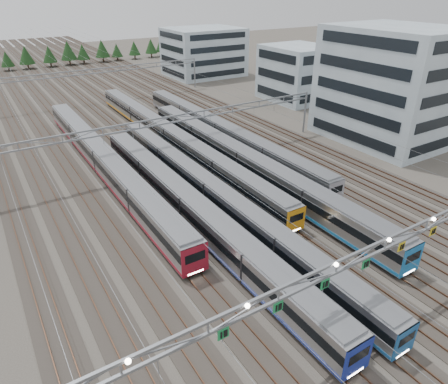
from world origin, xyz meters
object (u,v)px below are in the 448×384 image
depot_bldg_mid (298,73)px  train_d (171,137)px  train_a (104,160)px  train_b (191,208)px  gantry_near (386,247)px  train_f (221,131)px  gantry_far (93,75)px  depot_bldg_north (204,52)px  depot_bldg_south (392,85)px  train_c (212,192)px  gantry_mid (173,125)px  train_e (245,162)px

depot_bldg_mid → train_d: bearing=-161.6°
train_a → depot_bldg_mid: (54.78, 18.33, 4.25)m
train_b → gantry_near: 23.42m
train_f → gantry_far: bearing=105.2°
train_a → depot_bldg_north: (49.96, 56.95, 4.84)m
depot_bldg_south → depot_bldg_mid: (4.93, 30.47, -3.47)m
train_c → depot_bldg_south: 41.96m
train_b → depot_bldg_north: 89.44m
gantry_mid → train_f: bearing=18.3°
train_e → depot_bldg_north: 76.07m
gantry_near → depot_bldg_north: bearing=68.6°
train_f → depot_bldg_north: bearing=63.4°
train_f → gantry_near: gantry_near is taller
train_e → train_d: bearing=105.3°
depot_bldg_mid → depot_bldg_north: (-4.82, 38.62, 0.58)m
train_b → gantry_near: gantry_near is taller
train_d → train_e: (4.50, -16.48, 0.16)m
train_b → train_e: size_ratio=0.90×
train_e → gantry_mid: size_ratio=1.02×
train_e → train_f: (4.50, 13.95, -0.09)m
gantry_far → train_a: bearing=-104.6°
gantry_far → gantry_near: bearing=-90.0°
train_c → gantry_mid: 16.49m
train_d → train_f: size_ratio=1.18×
train_e → depot_bldg_north: depot_bldg_north is taller
train_f → depot_bldg_south: (27.35, -14.17, 7.83)m
train_e → depot_bldg_mid: bearing=39.4°
gantry_near → train_c: bearing=95.2°
train_c → depot_bldg_mid: size_ratio=3.65×
train_d → gantry_mid: (-2.25, -6.26, 4.35)m
train_e → depot_bldg_mid: 47.81m
gantry_near → gantry_far: 85.12m
depot_bldg_mid → depot_bldg_north: depot_bldg_north is taller
train_b → train_d: train_b is taller
gantry_far → depot_bldg_mid: size_ratio=3.52×
depot_bldg_mid → train_c: bearing=-142.0°
train_e → train_f: train_e is taller
gantry_near → train_f: bearing=75.6°
gantry_far → train_b: bearing=-96.1°
gantry_far → train_e: bearing=-83.0°
train_a → train_d: bearing=18.7°
train_f → gantry_far: 42.99m
train_d → gantry_far: size_ratio=1.19×
train_e → depot_bldg_mid: (36.78, 30.25, 4.27)m
gantry_near → depot_bldg_south: size_ratio=2.56×
train_b → depot_bldg_mid: 63.33m
train_c → gantry_far: 60.92m
train_a → depot_bldg_north: depot_bldg_north is taller
train_c → train_e: (9.00, 5.49, 0.28)m
train_d → train_f: bearing=-15.7°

